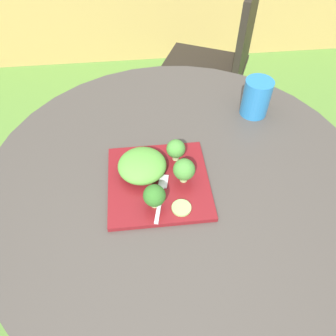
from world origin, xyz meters
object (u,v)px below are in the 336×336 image
Objects in this scene: patio_chair at (220,58)px; drinking_glass at (256,99)px; fork at (161,193)px; salad_plate at (159,182)px.

patio_chair is 0.74m from drinking_glass.
fork is (-0.40, -1.00, 0.22)m from patio_chair.
drinking_glass reaches higher than salad_plate.
patio_chair reaches higher than drinking_glass.
salad_plate is (-0.40, -0.96, 0.21)m from patio_chair.
salad_plate is 0.44m from drinking_glass.
drinking_glass reaches higher than fork.
drinking_glass is (-0.06, -0.69, 0.26)m from patio_chair.
salad_plate is at bearing -112.79° from patio_chair.
patio_chair is 1.06m from salad_plate.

